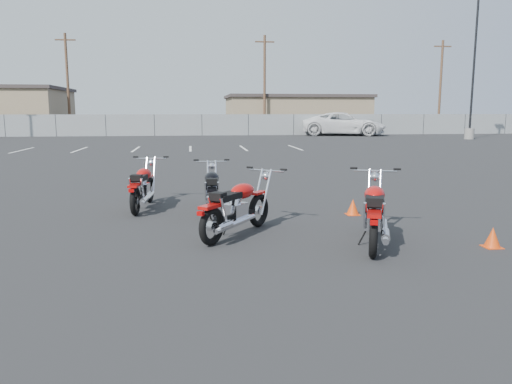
{
  "coord_description": "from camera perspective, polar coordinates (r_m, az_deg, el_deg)",
  "views": [
    {
      "loc": [
        -0.95,
        -8.25,
        2.11
      ],
      "look_at": [
        0.2,
        0.6,
        0.65
      ],
      "focal_mm": 35.0,
      "sensor_mm": 36.0,
      "label": 1
    }
  ],
  "objects": [
    {
      "name": "motorcycle_second_black",
      "position": [
        10.41,
        -5.0,
        0.18
      ],
      "size": [
        0.81,
        2.1,
        1.03
      ],
      "color": "black",
      "rests_on": "ground"
    },
    {
      "name": "ground",
      "position": [
        8.57,
        -0.81,
        -4.96
      ],
      "size": [
        120.0,
        120.0,
        0.0
      ],
      "primitive_type": "plane",
      "color": "black",
      "rests_on": "ground"
    },
    {
      "name": "parking_line_stripes",
      "position": [
        28.37,
        -10.55,
        4.87
      ],
      "size": [
        15.12,
        4.0,
        0.01
      ],
      "color": "silver",
      "rests_on": "ground"
    },
    {
      "name": "light_pole_east",
      "position": [
        40.83,
        23.4,
        9.38
      ],
      "size": [
        0.8,
        0.7,
        10.38
      ],
      "color": "gray",
      "rests_on": "ground"
    },
    {
      "name": "white_van",
      "position": [
        43.89,
        10.03,
        8.42
      ],
      "size": [
        5.35,
        8.76,
        3.11
      ],
      "primitive_type": "imported",
      "rotation": [
        0.0,
        0.0,
        1.3
      ],
      "color": "white",
      "rests_on": "ground"
    },
    {
      "name": "training_cone_near",
      "position": [
        10.4,
        11.01,
        -1.69
      ],
      "size": [
        0.27,
        0.27,
        0.32
      ],
      "color": "#E5410C",
      "rests_on": "ground"
    },
    {
      "name": "utility_pole_b",
      "position": [
        49.57,
        -20.72,
        11.68
      ],
      "size": [
        1.8,
        0.24,
        9.0
      ],
      "color": "#4B3222",
      "rests_on": "ground"
    },
    {
      "name": "chainlink_fence",
      "position": [
        43.28,
        -6.2,
        7.63
      ],
      "size": [
        80.06,
        0.06,
        1.8
      ],
      "color": "slate",
      "rests_on": "ground"
    },
    {
      "name": "training_cone_far",
      "position": [
        8.63,
        25.42,
        -4.71
      ],
      "size": [
        0.27,
        0.27,
        0.32
      ],
      "color": "#E5410C",
      "rests_on": "ground"
    },
    {
      "name": "utility_pole_c",
      "position": [
        47.83,
        0.99,
        12.37
      ],
      "size": [
        1.8,
        0.24,
        9.0
      ],
      "color": "#4B3222",
      "rests_on": "ground"
    },
    {
      "name": "motorcycle_front_red",
      "position": [
        11.06,
        -12.8,
        0.58
      ],
      "size": [
        0.83,
        2.16,
        1.06
      ],
      "color": "black",
      "rests_on": "ground"
    },
    {
      "name": "motorcycle_rear_red",
      "position": [
        8.11,
        13.4,
        -2.37
      ],
      "size": [
        1.25,
        2.24,
        1.11
      ],
      "color": "black",
      "rests_on": "ground"
    },
    {
      "name": "motorcycle_third_red",
      "position": [
        8.46,
        -2.18,
        -1.79
      ],
      "size": [
        1.66,
        1.97,
        1.07
      ],
      "color": "black",
      "rests_on": "ground"
    },
    {
      "name": "tan_building_east",
      "position": [
        53.39,
        4.49,
        8.99
      ],
      "size": [
        14.4,
        9.4,
        3.7
      ],
      "color": "#8C785A",
      "rests_on": "ground"
    },
    {
      "name": "utility_pole_d",
      "position": [
        54.38,
        20.34,
        11.43
      ],
      "size": [
        1.8,
        0.24,
        9.0
      ],
      "color": "#4B3222",
      "rests_on": "ground"
    }
  ]
}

